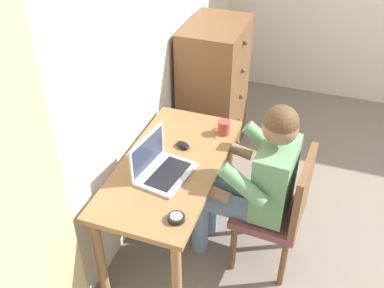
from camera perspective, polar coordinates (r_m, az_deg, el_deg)
wall_back at (r=2.79m, az=-7.68°, el=11.56°), size 4.80×0.05×2.50m
curtain_panel at (r=1.95m, az=-21.86°, el=-7.34°), size 0.63×0.03×2.28m
desk at (r=2.77m, az=-2.65°, el=-4.27°), size 1.18×0.58×0.72m
dresser at (r=3.70m, az=2.76°, el=6.65°), size 0.63×0.47×1.15m
chair at (r=2.81m, az=11.21°, el=-7.96°), size 0.44×0.43×0.86m
person_seated at (r=2.71m, az=7.93°, el=-4.24°), size 0.55×0.60×1.18m
laptop at (r=2.60m, az=-4.07°, el=-2.87°), size 0.37×0.30×0.24m
computer_mouse at (r=2.82m, az=-1.17°, el=-0.14°), size 0.10×0.12×0.03m
desk_clock at (r=2.34m, az=-2.01°, el=-9.37°), size 0.09×0.09×0.03m
coffee_mug at (r=2.93m, az=4.07°, el=2.15°), size 0.12×0.08×0.09m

